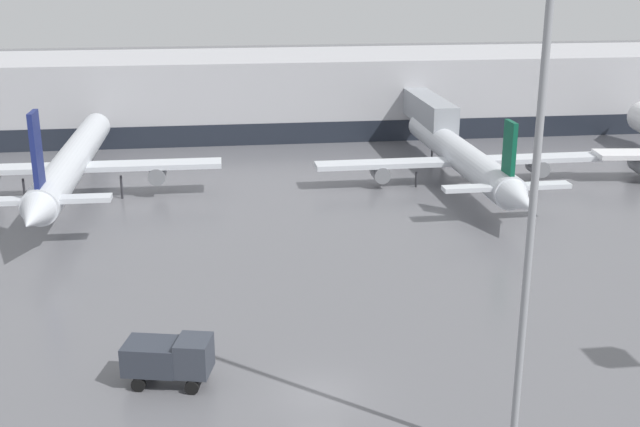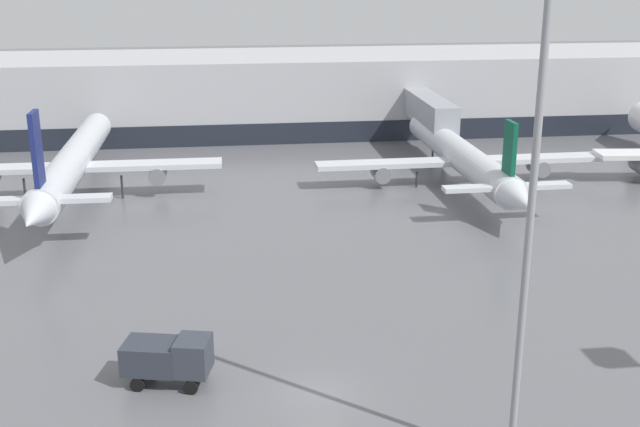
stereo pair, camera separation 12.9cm
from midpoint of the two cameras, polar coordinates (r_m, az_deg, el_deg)
ground_plane at (r=39.43m, az=-0.20°, el=-12.73°), size 320.00×320.00×0.00m
terminal_building at (r=96.97m, az=-4.92°, el=8.51°), size 160.00×28.91×9.00m
parked_jet_0 at (r=74.80m, az=9.93°, el=4.04°), size 26.93×33.80×8.11m
parked_jet_3 at (r=72.20m, az=-17.26°, el=3.53°), size 25.50×35.86×9.89m
service_truck_1 at (r=40.34m, az=-10.77°, el=-9.97°), size 4.55×2.89×2.44m
traffic_cone_0 at (r=70.65m, az=12.91°, el=1.13°), size 0.45×0.45×0.63m
apron_light_mast_3 at (r=29.94m, az=15.65°, el=11.07°), size 1.80×1.80×21.87m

